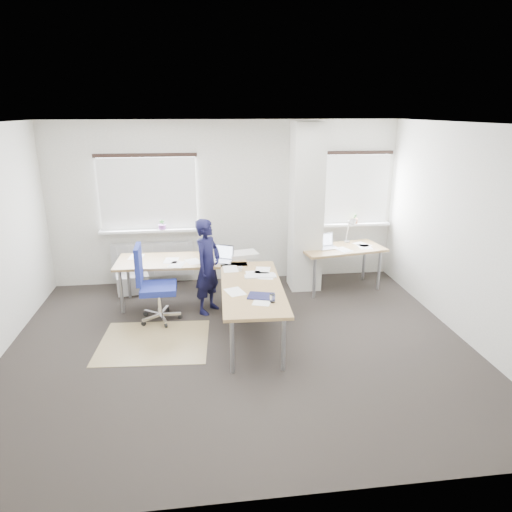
{
  "coord_description": "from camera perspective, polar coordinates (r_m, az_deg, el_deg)",
  "views": [
    {
      "loc": [
        -0.47,
        -5.32,
        2.95
      ],
      "look_at": [
        0.33,
        0.9,
        0.93
      ],
      "focal_mm": 32.0,
      "sensor_mm": 36.0,
      "label": 1
    }
  ],
  "objects": [
    {
      "name": "desk_main",
      "position": [
        6.61,
        -4.8,
        -2.21
      ],
      "size": [
        2.41,
        2.7,
        0.96
      ],
      "rotation": [
        0.0,
        0.0,
        -0.04
      ],
      "color": "olive",
      "rests_on": "ground"
    },
    {
      "name": "task_chair",
      "position": [
        6.79,
        -12.36,
        -5.41
      ],
      "size": [
        0.62,
        0.62,
        1.15
      ],
      "rotation": [
        0.0,
        0.0,
        0.02
      ],
      "color": "navy",
      "rests_on": "ground"
    },
    {
      "name": "person",
      "position": [
        6.83,
        -6.05,
        -1.3
      ],
      "size": [
        0.58,
        0.63,
        1.45
      ],
      "primitive_type": "imported",
      "rotation": [
        0.0,
        0.0,
        0.98
      ],
      "color": "black",
      "rests_on": "ground"
    },
    {
      "name": "desk_side",
      "position": [
        7.85,
        10.62,
        0.76
      ],
      "size": [
        1.5,
        0.93,
        1.22
      ],
      "rotation": [
        0.0,
        0.0,
        0.17
      ],
      "color": "olive",
      "rests_on": "ground"
    },
    {
      "name": "white_crate",
      "position": [
        7.99,
        -15.14,
        -3.29
      ],
      "size": [
        0.58,
        0.46,
        0.31
      ],
      "primitive_type": "cube",
      "rotation": [
        0.0,
        0.0,
        0.21
      ],
      "color": "white",
      "rests_on": "ground"
    },
    {
      "name": "ground",
      "position": [
        6.11,
        -2.02,
        -11.08
      ],
      "size": [
        6.0,
        6.0,
        0.0
      ],
      "primitive_type": "plane",
      "color": "black",
      "rests_on": "ground"
    },
    {
      "name": "floor_mat",
      "position": [
        6.32,
        -12.62,
        -10.43
      ],
      "size": [
        1.5,
        1.29,
        0.01
      ],
      "primitive_type": "cube",
      "rotation": [
        0.0,
        0.0,
        -0.07
      ],
      "color": "#917B4F",
      "rests_on": "ground"
    },
    {
      "name": "room_shell",
      "position": [
        5.94,
        -0.86,
        6.13
      ],
      "size": [
        6.04,
        5.04,
        2.82
      ],
      "color": "beige",
      "rests_on": "ground"
    }
  ]
}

